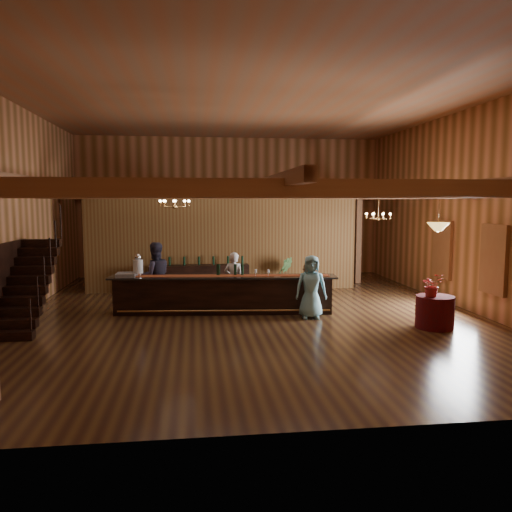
{
  "coord_description": "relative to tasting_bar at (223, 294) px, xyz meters",
  "views": [
    {
      "loc": [
        -1.45,
        -13.09,
        3.0
      ],
      "look_at": [
        0.24,
        0.57,
        1.48
      ],
      "focal_mm": 35.0,
      "sensor_mm": 36.0,
      "label": 1
    }
  ],
  "objects": [
    {
      "name": "raffle_drum",
      "position": [
        2.3,
        -0.26,
        0.67
      ],
      "size": [
        0.34,
        0.24,
        0.3
      ],
      "color": "brown",
      "rests_on": "tasting_bar"
    },
    {
      "name": "beverage_dispenser",
      "position": [
        -2.25,
        0.26,
        0.78
      ],
      "size": [
        0.26,
        0.26,
        0.6
      ],
      "color": "silver",
      "rests_on": "tasting_bar"
    },
    {
      "name": "staircase",
      "position": [
        -4.75,
        -0.82,
        0.49
      ],
      "size": [
        1.0,
        2.8,
        2.0
      ],
      "color": "black",
      "rests_on": "floor"
    },
    {
      "name": "glass_rack_tray",
      "position": [
        -2.56,
        0.19,
        0.55
      ],
      "size": [
        0.5,
        0.5,
        0.1
      ],
      "primitive_type": "cube",
      "color": "gray",
      "rests_on": "tasting_bar"
    },
    {
      "name": "floor_plant",
      "position": [
        2.17,
        2.96,
        0.07
      ],
      "size": [
        0.73,
        0.63,
        1.16
      ],
      "primitive_type": "imported",
      "rotation": [
        0.0,
        0.0,
        0.19
      ],
      "color": "#37592B",
      "rests_on": "floor"
    },
    {
      "name": "backbar_shelf",
      "position": [
        -0.61,
        3.11,
        -0.05
      ],
      "size": [
        3.28,
        0.74,
        0.91
      ],
      "primitive_type": "cube",
      "rotation": [
        0.0,
        0.0,
        0.07
      ],
      "color": "black",
      "rests_on": "floor"
    },
    {
      "name": "backroom_boxes",
      "position": [
        0.41,
        5.42,
        0.02
      ],
      "size": [
        4.1,
        0.6,
        1.1
      ],
      "color": "black",
      "rests_on": "floor"
    },
    {
      "name": "beam_grid",
      "position": [
        0.7,
        0.43,
        2.73
      ],
      "size": [
        11.9,
        13.9,
        0.39
      ],
      "color": "brown",
      "rests_on": "wall_left"
    },
    {
      "name": "bar_bottle_0",
      "position": [
        -0.14,
        0.13,
        0.65
      ],
      "size": [
        0.07,
        0.07,
        0.3
      ],
      "primitive_type": "cylinder",
      "color": "black",
      "rests_on": "tasting_bar"
    },
    {
      "name": "ceiling",
      "position": [
        0.7,
        -0.08,
        4.99
      ],
      "size": [
        14.0,
        14.0,
        0.0
      ],
      "primitive_type": "plane",
      "rotation": [
        3.14,
        0.0,
        0.0
      ],
      "color": "brown",
      "rests_on": "wall_back"
    },
    {
      "name": "staff_second",
      "position": [
        -1.85,
        0.67,
        0.42
      ],
      "size": [
        1.08,
        0.95,
        1.87
      ],
      "primitive_type": "imported",
      "rotation": [
        0.0,
        0.0,
        3.45
      ],
      "color": "#292637",
      "rests_on": "floor"
    },
    {
      "name": "wall_front",
      "position": [
        0.7,
        -7.08,
        2.24
      ],
      "size": [
        12.0,
        0.1,
        5.5
      ],
      "primitive_type": "cube",
      "color": "#B7724B",
      "rests_on": "floor"
    },
    {
      "name": "bar_bottle_3",
      "position": [
        0.52,
        0.07,
        0.65
      ],
      "size": [
        0.07,
        0.07,
        0.3
      ],
      "primitive_type": "cylinder",
      "color": "black",
      "rests_on": "tasting_bar"
    },
    {
      "name": "wall_right",
      "position": [
        6.7,
        -0.08,
        2.24
      ],
      "size": [
        0.1,
        14.0,
        5.5
      ],
      "primitive_type": "cube",
      "color": "#B7724B",
      "rests_on": "floor"
    },
    {
      "name": "wall_back",
      "position": [
        0.7,
        6.92,
        2.24
      ],
      "size": [
        12.0,
        0.1,
        5.5
      ],
      "primitive_type": "cube",
      "color": "#B7724B",
      "rests_on": "floor"
    },
    {
      "name": "chandelier_left",
      "position": [
        -1.27,
        0.5,
        2.43
      ],
      "size": [
        0.8,
        0.8,
        0.41
      ],
      "color": "#AE7E42",
      "rests_on": "beam_grid"
    },
    {
      "name": "floor",
      "position": [
        0.7,
        -0.08,
        -0.51
      ],
      "size": [
        14.0,
        14.0,
        0.0
      ],
      "primitive_type": "plane",
      "color": "#4E3419",
      "rests_on": "ground"
    },
    {
      "name": "wall_left",
      "position": [
        -5.3,
        -0.08,
        2.24
      ],
      "size": [
        0.1,
        14.0,
        5.5
      ],
      "primitive_type": "cube",
      "color": "#B7724B",
      "rests_on": "floor"
    },
    {
      "name": "guest",
      "position": [
        2.2,
        -0.86,
        0.3
      ],
      "size": [
        0.85,
        0.61,
        1.62
      ],
      "primitive_type": "imported",
      "rotation": [
        0.0,
        0.0,
        -0.12
      ],
      "color": "#74B3C1",
      "rests_on": "floor"
    },
    {
      "name": "round_table",
      "position": [
        4.88,
        -2.2,
        -0.13
      ],
      "size": [
        0.89,
        0.89,
        0.77
      ],
      "primitive_type": "cylinder",
      "color": "#520608",
      "rests_on": "floor"
    },
    {
      "name": "chandelier_right",
      "position": [
        4.84,
        1.53,
        2.04
      ],
      "size": [
        0.8,
        0.8,
        0.8
      ],
      "color": "#AE7E42",
      "rests_on": "beam_grid"
    },
    {
      "name": "window_right_back",
      "position": [
        6.65,
        0.92,
        1.04
      ],
      "size": [
        0.12,
        1.05,
        1.75
      ],
      "primitive_type": "cube",
      "color": "white",
      "rests_on": "wall_right"
    },
    {
      "name": "table_flowers",
      "position": [
        4.75,
        -2.27,
        0.53
      ],
      "size": [
        0.54,
        0.48,
        0.55
      ],
      "primitive_type": "imported",
      "rotation": [
        0.0,
        0.0,
        0.11
      ],
      "color": "#A72320",
      "rests_on": "round_table"
    },
    {
      "name": "bar_bottle_2",
      "position": [
        0.33,
        0.09,
        0.65
      ],
      "size": [
        0.07,
        0.07,
        0.3
      ],
      "primitive_type": "cylinder",
      "color": "black",
      "rests_on": "tasting_bar"
    },
    {
      "name": "bartender",
      "position": [
        0.34,
        0.65,
        0.28
      ],
      "size": [
        0.68,
        0.57,
        1.58
      ],
      "primitive_type": "imported",
      "rotation": [
        0.0,
        0.0,
        2.74
      ],
      "color": "silver",
      "rests_on": "floor"
    },
    {
      "name": "partition_wall",
      "position": [
        0.2,
        3.42,
        1.04
      ],
      "size": [
        9.0,
        0.18,
        3.1
      ],
      "primitive_type": "cube",
      "color": "brown",
      "rests_on": "floor"
    },
    {
      "name": "bar_bottle_1",
      "position": [
        -0.11,
        0.13,
        0.65
      ],
      "size": [
        0.07,
        0.07,
        0.3
      ],
      "primitive_type": "cylinder",
      "color": "black",
      "rests_on": "tasting_bar"
    },
    {
      "name": "table_vase",
      "position": [
        4.82,
        -2.17,
        0.41
      ],
      "size": [
        0.2,
        0.2,
        0.31
      ],
      "primitive_type": "imported",
      "rotation": [
        0.0,
        0.0,
        -0.37
      ],
      "color": "#AE7E42",
      "rests_on": "round_table"
    },
    {
      "name": "support_posts",
      "position": [
        0.7,
        -0.58,
        1.09
      ],
      "size": [
        9.2,
        10.2,
        3.2
      ],
      "color": "brown",
      "rests_on": "floor"
    },
    {
      "name": "window_right_front",
      "position": [
        6.65,
        -1.68,
        1.04
      ],
      "size": [
        0.12,
        1.05,
        1.75
      ],
      "primitive_type": "cube",
      "color": "white",
      "rests_on": "wall_right"
    },
    {
      "name": "pendant_lamp",
      "position": [
        4.88,
        -2.2,
        1.89
      ],
      "size": [
        0.52,
        0.52,
        0.9
      ],
      "color": "#AE7E42",
      "rests_on": "beam_grid"
    },
    {
      "name": "tasting_bar",
      "position": [
        0.0,
        0.0,
        0.0
      ],
      "size": [
        6.08,
        1.32,
        1.02
      ],
      "rotation": [
        0.0,
        0.0,
        -0.09
      ],
      "color": "black",
      "rests_on": "floor"
    }
  ]
}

